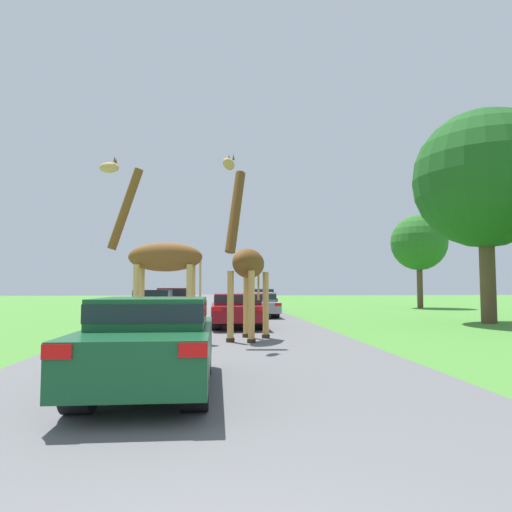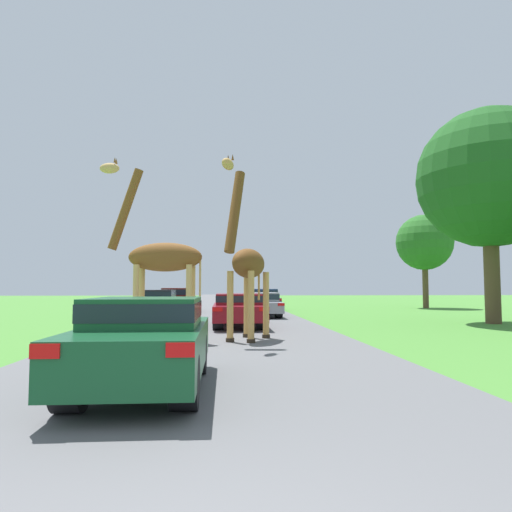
{
  "view_description": "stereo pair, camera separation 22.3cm",
  "coord_description": "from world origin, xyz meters",
  "px_view_note": "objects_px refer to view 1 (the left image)",
  "views": [
    {
      "loc": [
        0.0,
        -1.53,
        1.54
      ],
      "look_at": [
        1.14,
        11.74,
        2.44
      ],
      "focal_mm": 32.0,
      "sensor_mm": 36.0,
      "label": 1
    },
    {
      "loc": [
        0.22,
        -1.54,
        1.54
      ],
      "look_at": [
        1.14,
        11.74,
        2.44
      ],
      "focal_mm": 32.0,
      "sensor_mm": 36.0,
      "label": 2
    }
  ],
  "objects_px": {
    "giraffe_companion": "(160,258)",
    "tree_left_edge": "(484,180)",
    "car_lead_maroon": "(152,340)",
    "car_queue_right": "(258,299)",
    "giraffe_near_road": "(247,264)",
    "car_queue_left": "(237,308)",
    "car_far_ahead": "(173,299)",
    "tree_centre_back": "(419,243)",
    "car_rear_follower": "(258,303)",
    "car_verge_right": "(153,303)"
  },
  "relations": [
    {
      "from": "car_queue_right",
      "to": "car_queue_left",
      "type": "bearing_deg",
      "value": -99.1
    },
    {
      "from": "car_queue_right",
      "to": "car_far_ahead",
      "type": "height_order",
      "value": "car_far_ahead"
    },
    {
      "from": "giraffe_companion",
      "to": "car_far_ahead",
      "type": "relative_size",
      "value": 1.15
    },
    {
      "from": "giraffe_companion",
      "to": "car_verge_right",
      "type": "distance_m",
      "value": 9.96
    },
    {
      "from": "car_lead_maroon",
      "to": "car_queue_right",
      "type": "height_order",
      "value": "car_queue_right"
    },
    {
      "from": "car_queue_right",
      "to": "car_queue_left",
      "type": "distance_m",
      "value": 12.4
    },
    {
      "from": "giraffe_near_road",
      "to": "tree_left_edge",
      "type": "height_order",
      "value": "tree_left_edge"
    },
    {
      "from": "car_queue_left",
      "to": "car_verge_right",
      "type": "bearing_deg",
      "value": 128.81
    },
    {
      "from": "tree_centre_back",
      "to": "giraffe_near_road",
      "type": "bearing_deg",
      "value": -126.17
    },
    {
      "from": "giraffe_near_road",
      "to": "car_lead_maroon",
      "type": "distance_m",
      "value": 6.56
    },
    {
      "from": "giraffe_near_road",
      "to": "giraffe_companion",
      "type": "xyz_separation_m",
      "value": [
        -2.45,
        -0.26,
        0.14
      ]
    },
    {
      "from": "giraffe_near_road",
      "to": "car_far_ahead",
      "type": "height_order",
      "value": "giraffe_near_road"
    },
    {
      "from": "car_far_ahead",
      "to": "tree_centre_back",
      "type": "distance_m",
      "value": 18.26
    },
    {
      "from": "giraffe_companion",
      "to": "tree_centre_back",
      "type": "relative_size",
      "value": 0.77
    },
    {
      "from": "giraffe_near_road",
      "to": "giraffe_companion",
      "type": "bearing_deg",
      "value": 30.7
    },
    {
      "from": "tree_left_edge",
      "to": "tree_centre_back",
      "type": "height_order",
      "value": "tree_left_edge"
    },
    {
      "from": "car_queue_right",
      "to": "car_far_ahead",
      "type": "xyz_separation_m",
      "value": [
        -5.39,
        -1.68,
        0.04
      ]
    },
    {
      "from": "giraffe_companion",
      "to": "tree_centre_back",
      "type": "height_order",
      "value": "tree_centre_back"
    },
    {
      "from": "car_rear_follower",
      "to": "tree_left_edge",
      "type": "xyz_separation_m",
      "value": [
        9.27,
        -5.37,
        5.47
      ]
    },
    {
      "from": "car_rear_follower",
      "to": "tree_centre_back",
      "type": "xyz_separation_m",
      "value": [
        12.59,
        8.36,
        4.07
      ]
    },
    {
      "from": "car_rear_follower",
      "to": "car_lead_maroon",
      "type": "bearing_deg",
      "value": -100.57
    },
    {
      "from": "car_queue_right",
      "to": "giraffe_near_road",
      "type": "bearing_deg",
      "value": -96.32
    },
    {
      "from": "car_queue_left",
      "to": "tree_centre_back",
      "type": "relative_size",
      "value": 0.7
    },
    {
      "from": "tree_left_edge",
      "to": "car_verge_right",
      "type": "bearing_deg",
      "value": 163.94
    },
    {
      "from": "giraffe_companion",
      "to": "tree_left_edge",
      "type": "height_order",
      "value": "tree_left_edge"
    },
    {
      "from": "giraffe_companion",
      "to": "car_far_ahead",
      "type": "distance_m",
      "value": 15.6
    },
    {
      "from": "car_verge_right",
      "to": "car_queue_right",
      "type": "bearing_deg",
      "value": 52.0
    },
    {
      "from": "car_queue_left",
      "to": "car_rear_follower",
      "type": "xyz_separation_m",
      "value": [
        1.39,
        5.99,
        -0.03
      ]
    },
    {
      "from": "car_lead_maroon",
      "to": "tree_centre_back",
      "type": "height_order",
      "value": "tree_centre_back"
    },
    {
      "from": "car_far_ahead",
      "to": "car_verge_right",
      "type": "bearing_deg",
      "value": -94.2
    },
    {
      "from": "car_lead_maroon",
      "to": "giraffe_near_road",
      "type": "bearing_deg",
      "value": 73.41
    },
    {
      "from": "car_lead_maroon",
      "to": "tree_left_edge",
      "type": "distance_m",
      "value": 17.69
    },
    {
      "from": "car_far_ahead",
      "to": "car_verge_right",
      "type": "relative_size",
      "value": 0.97
    },
    {
      "from": "car_lead_maroon",
      "to": "car_far_ahead",
      "type": "height_order",
      "value": "car_far_ahead"
    },
    {
      "from": "car_queue_right",
      "to": "giraffe_companion",
      "type": "bearing_deg",
      "value": -104.12
    },
    {
      "from": "car_lead_maroon",
      "to": "tree_left_edge",
      "type": "relative_size",
      "value": 0.44
    },
    {
      "from": "car_lead_maroon",
      "to": "car_verge_right",
      "type": "relative_size",
      "value": 0.86
    },
    {
      "from": "car_far_ahead",
      "to": "giraffe_near_road",
      "type": "bearing_deg",
      "value": -76.97
    },
    {
      "from": "car_far_ahead",
      "to": "car_rear_follower",
      "type": "height_order",
      "value": "car_far_ahead"
    },
    {
      "from": "car_lead_maroon",
      "to": "car_queue_left",
      "type": "bearing_deg",
      "value": 80.85
    },
    {
      "from": "car_queue_right",
      "to": "tree_centre_back",
      "type": "bearing_deg",
      "value": 9.93
    },
    {
      "from": "car_queue_right",
      "to": "car_rear_follower",
      "type": "relative_size",
      "value": 0.95
    },
    {
      "from": "giraffe_near_road",
      "to": "car_far_ahead",
      "type": "relative_size",
      "value": 1.12
    },
    {
      "from": "car_queue_right",
      "to": "tree_left_edge",
      "type": "height_order",
      "value": "tree_left_edge"
    },
    {
      "from": "car_verge_right",
      "to": "tree_centre_back",
      "type": "relative_size",
      "value": 0.69
    },
    {
      "from": "giraffe_near_road",
      "to": "car_queue_left",
      "type": "xyz_separation_m",
      "value": [
        -0.09,
        4.66,
        -1.5
      ]
    },
    {
      "from": "car_verge_right",
      "to": "tree_centre_back",
      "type": "xyz_separation_m",
      "value": [
        17.84,
        9.55,
        3.99
      ]
    },
    {
      "from": "giraffe_near_road",
      "to": "car_far_ahead",
      "type": "distance_m",
      "value": 15.69
    },
    {
      "from": "giraffe_companion",
      "to": "car_rear_follower",
      "type": "bearing_deg",
      "value": -14.29
    },
    {
      "from": "car_queue_right",
      "to": "tree_left_edge",
      "type": "relative_size",
      "value": 0.49
    }
  ]
}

